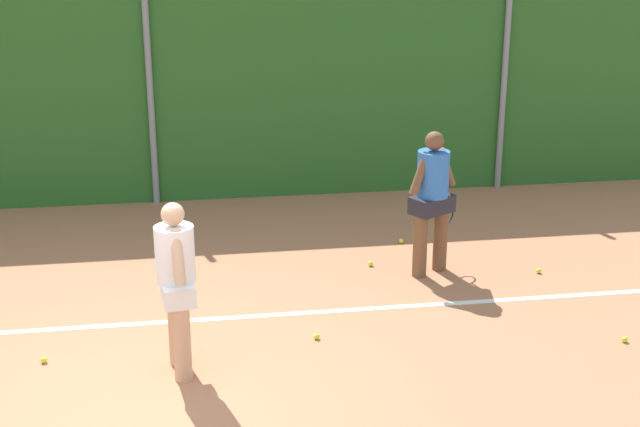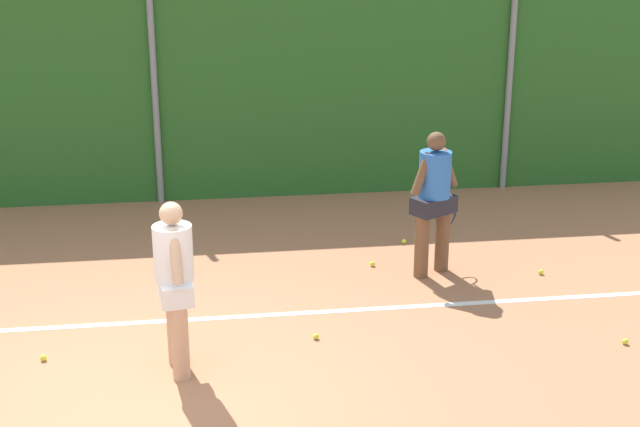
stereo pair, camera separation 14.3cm
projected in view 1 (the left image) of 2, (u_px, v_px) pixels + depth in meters
ground_plane at (150, 318)px, 10.17m from camera, size 29.89×29.89×0.00m
hedge_fence_backdrop at (151, 96)px, 13.81m from camera, size 19.43×0.25×3.35m
fence_post_center at (150, 91)px, 13.61m from camera, size 0.10×0.10×3.57m
fence_post_right at (504, 81)px, 14.42m from camera, size 0.10×0.10×3.57m
court_baseline_paint at (150, 323)px, 10.05m from camera, size 14.20×0.10×0.01m
player_foreground_near at (176, 279)px, 8.69m from camera, size 0.38×0.80×1.78m
player_midcourt at (432, 195)px, 11.13m from camera, size 0.72×0.55×1.84m
tennis_ball_0 at (625, 339)px, 9.60m from camera, size 0.07×0.07×0.07m
tennis_ball_1 at (539, 271)px, 11.42m from camera, size 0.07×0.07×0.07m
tennis_ball_2 at (371, 264)px, 11.65m from camera, size 0.07×0.07×0.07m
tennis_ball_8 at (401, 241)px, 12.45m from camera, size 0.07×0.07×0.07m
tennis_ball_9 at (317, 336)px, 9.67m from camera, size 0.07×0.07×0.07m
tennis_ball_10 at (172, 281)px, 11.09m from camera, size 0.07×0.07×0.07m
tennis_ball_11 at (180, 266)px, 11.58m from camera, size 0.07×0.07×0.07m
tennis_ball_12 at (44, 360)px, 9.16m from camera, size 0.07×0.07×0.07m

